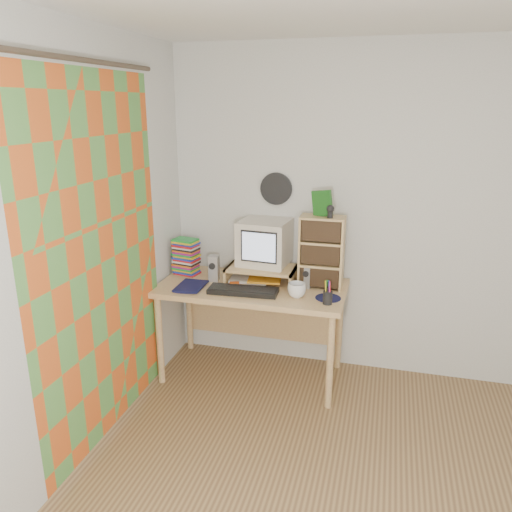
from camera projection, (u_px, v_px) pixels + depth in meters
The scene contains 20 objects.
back_wall at pixel (399, 218), 3.68m from camera, with size 3.50×3.50×0.00m, color silver.
left_wall at pixel (40, 272), 2.50m from camera, with size 3.50×3.50×0.00m, color silver.
curtain at pixel (101, 263), 2.97m from camera, with size 2.20×2.20×0.00m, color #D3571D.
wall_disc at pixel (276, 189), 3.84m from camera, with size 0.25×0.25×0.02m, color black.
desk at pixel (254, 299), 3.84m from camera, with size 1.40×0.70×0.75m.
monitor_riser at pixel (262, 270), 3.80m from camera, with size 0.52×0.30×0.12m.
crt_monitor at pixel (263, 244), 3.79m from camera, with size 0.36×0.36×0.34m, color beige.
speaker_left at pixel (214, 268), 3.82m from camera, with size 0.08×0.08×0.20m, color #A1A2A6.
speaker_right at pixel (306, 276), 3.69m from camera, with size 0.07×0.07×0.18m, color #A1A2A6.
keyboard at pixel (243, 291), 3.59m from camera, with size 0.50×0.17×0.03m, color black.
dvd_stack at pixel (186, 258), 3.97m from camera, with size 0.18×0.13×0.26m, color brown, non-canonical shape.
cd_rack at pixel (321, 252), 3.65m from camera, with size 0.32×0.17×0.54m, color tan.
mug at pixel (297, 290), 3.51m from camera, with size 0.13×0.13×0.10m, color white.
diary at pixel (179, 284), 3.72m from camera, with size 0.24×0.18×0.05m, color #10123C.
mousepad at pixel (328, 298), 3.50m from camera, with size 0.18×0.18×0.00m, color black.
pen_cup at pixel (328, 295), 3.38m from camera, with size 0.06×0.06×0.13m, color black, non-canonical shape.
papers at pixel (255, 279), 3.82m from camera, with size 0.28×0.21×0.04m, color beige, non-canonical shape.
red_box at pixel (234, 285), 3.71m from camera, with size 0.07×0.04×0.04m, color #CD4B15.
game_box at pixel (322, 203), 3.56m from camera, with size 0.14×0.03×0.18m, color #195819.
webcam at pixel (330, 211), 3.51m from camera, with size 0.06×0.06×0.09m, color black, non-canonical shape.
Camera 1 is at (-0.08, -2.00, 2.06)m, focal length 35.00 mm.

